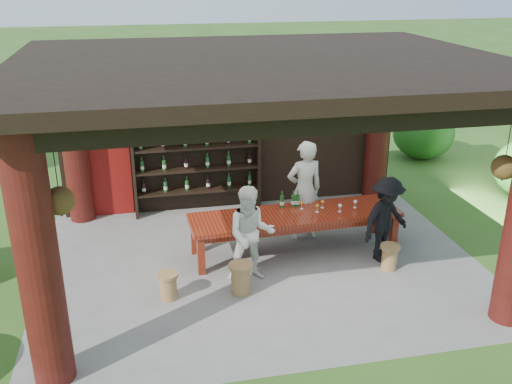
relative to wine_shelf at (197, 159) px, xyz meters
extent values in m
plane|color=#2D5119|center=(0.80, -2.45, -1.15)|extent=(90.00, 90.00, 0.00)
cube|color=slate|center=(0.80, -2.45, -1.20)|extent=(7.40, 5.90, 0.10)
cube|color=black|center=(0.80, 0.30, 0.50)|extent=(7.00, 0.18, 3.30)
cube|color=maroon|center=(-1.80, 0.20, -0.15)|extent=(0.95, 0.06, 2.00)
cylinder|color=#380C0A|center=(-2.35, -4.85, 0.50)|extent=(0.50, 0.50, 3.30)
cylinder|color=#380C0A|center=(-2.35, 0.10, 0.50)|extent=(0.50, 0.50, 3.30)
cylinder|color=#380C0A|center=(3.95, 0.10, 0.50)|extent=(0.50, 0.50, 3.30)
cube|color=black|center=(0.80, -4.85, 2.00)|extent=(6.70, 0.35, 0.35)
cube|color=black|center=(-2.35, -2.45, 2.00)|extent=(0.30, 5.20, 0.30)
cube|color=black|center=(3.95, -2.45, 2.00)|extent=(0.30, 5.20, 0.30)
cube|color=black|center=(0.80, -2.45, 2.25)|extent=(7.50, 6.00, 0.20)
cylinder|color=black|center=(-2.05, -4.65, 1.48)|extent=(0.01, 0.01, 0.75)
cone|color=black|center=(-2.05, -4.65, 1.02)|extent=(0.32, 0.32, 0.18)
sphere|color=#1E5919|center=(-2.05, -4.65, 1.13)|extent=(0.34, 0.34, 0.34)
cylinder|color=black|center=(3.65, -4.65, 1.48)|extent=(0.01, 0.01, 0.75)
cone|color=black|center=(3.65, -4.65, 1.02)|extent=(0.32, 0.32, 0.18)
sphere|color=#1E5919|center=(3.65, -4.65, 1.13)|extent=(0.34, 0.34, 0.34)
cube|color=#5A1A0C|center=(1.47, -2.19, -0.44)|extent=(3.77, 1.12, 0.08)
cube|color=#5A1A0C|center=(1.47, -2.19, -0.54)|extent=(3.56, 0.96, 0.12)
cube|color=#5A1A0C|center=(-0.25, -2.65, -0.81)|extent=(0.13, 0.13, 0.67)
cube|color=#5A1A0C|center=(3.23, -2.50, -0.81)|extent=(0.13, 0.13, 0.67)
cube|color=#5A1A0C|center=(-0.29, -1.89, -0.81)|extent=(0.13, 0.13, 0.67)
cube|color=#5A1A0C|center=(3.20, -1.74, -0.81)|extent=(0.13, 0.13, 0.67)
cylinder|color=olive|center=(0.28, -3.37, -0.92)|extent=(0.30, 0.30, 0.44)
cylinder|color=olive|center=(0.28, -3.37, -0.67)|extent=(0.38, 0.38, 0.06)
cylinder|color=olive|center=(2.87, -3.14, -0.95)|extent=(0.27, 0.27, 0.39)
cylinder|color=olive|center=(2.87, -3.14, -0.73)|extent=(0.34, 0.34, 0.05)
cylinder|color=olive|center=(-0.84, -3.31, -0.95)|extent=(0.26, 0.26, 0.38)
cylinder|color=olive|center=(-0.84, -3.31, -0.74)|extent=(0.33, 0.33, 0.05)
imported|color=beige|center=(1.80, -1.64, -0.20)|extent=(0.74, 0.53, 1.89)
imported|color=white|center=(0.52, -2.97, -0.34)|extent=(0.85, 0.70, 1.60)
imported|color=black|center=(2.92, -2.80, -0.39)|extent=(1.13, 0.92, 1.52)
cube|color=#BF6672|center=(0.55, -2.25, -0.33)|extent=(0.27, 0.19, 0.14)
ellipsoid|color=#194C14|center=(6.27, 2.35, -0.57)|extent=(1.60, 1.60, 1.36)
camera|label=1|loc=(-1.09, -11.02, 3.63)|focal=40.00mm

